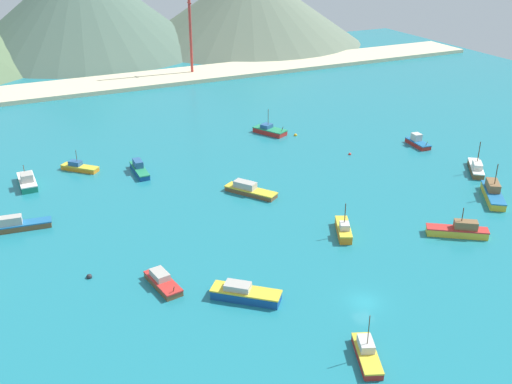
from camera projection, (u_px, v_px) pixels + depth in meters
The scene contains 22 objects.
ground at pixel (264, 211), 102.68m from camera, with size 260.00×280.00×0.50m.
fishing_boat_0 at pixel (418, 142), 130.76m from camera, with size 2.94×6.90×2.57m.
fishing_boat_1 at pixel (476, 168), 117.30m from camera, with size 7.01×8.38×6.39m.
fishing_boat_2 at pixel (27, 181), 111.19m from camera, with size 2.91×8.24×2.79m.
fishing_boat_3 at pixel (79, 167), 118.10m from camera, with size 6.96×6.89×4.24m.
fishing_boat_4 at pixel (249, 190), 108.07m from camera, with size 7.70×9.64×2.19m.
fishing_boat_5 at pixel (459, 230), 93.82m from camera, with size 9.07×7.13×4.91m.
fishing_boat_6 at pixel (270, 130), 138.04m from camera, with size 6.46×8.44×5.79m.
fishing_boat_8 at pixel (139, 169), 116.87m from camera, with size 2.26×8.58×2.38m.
fishing_boat_9 at pixel (367, 353), 67.83m from camera, with size 4.75×7.48×5.83m.
fishing_boat_10 at pixel (245, 294), 78.28m from camera, with size 8.79×8.05×2.25m.
fishing_boat_11 at pixel (493, 193), 106.22m from camera, with size 8.11×9.97×6.55m.
fishing_boat_12 at pixel (344, 229), 94.31m from camera, with size 4.99×7.38×5.62m.
fishing_boat_13 at pixel (16, 225), 95.65m from camera, with size 10.51×3.42×2.45m.
fishing_boat_14 at pixel (162, 281), 81.16m from camera, with size 3.56×7.58×1.90m.
buoy_0 at pixel (350, 154), 126.06m from camera, with size 0.61×0.61×0.61m.
buoy_1 at pixel (296, 135), 136.92m from camera, with size 0.75×0.75×0.75m.
buoy_2 at pixel (89, 277), 83.21m from camera, with size 0.82×0.82×0.82m.
beach_strip at pixel (127, 82), 178.86m from camera, with size 247.00×17.96×1.20m, color beige.
hill_central at pixel (81, 3), 217.60m from camera, with size 88.71×88.71×33.75m.
hill_east at pixel (249, 4), 233.52m from camera, with size 88.51×88.51×29.04m.
radio_tower at pixel (190, 16), 180.84m from camera, with size 3.56×2.85×35.64m.
Camera 1 is at (-40.64, -52.27, 45.97)m, focal length 41.83 mm.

